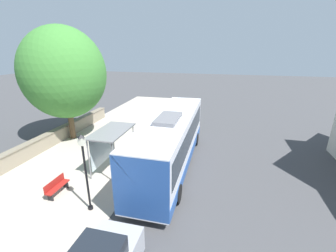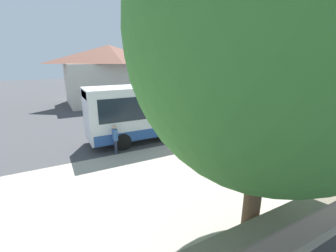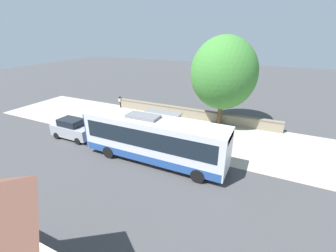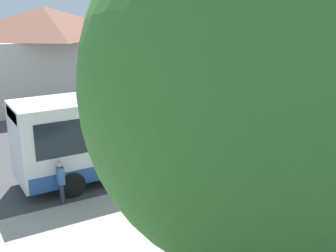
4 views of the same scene
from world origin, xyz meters
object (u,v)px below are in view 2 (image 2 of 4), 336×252
object	(u,v)px
bus	(173,107)
parked_car_behind_bus	(264,109)
street_lamp_near	(260,102)
bench	(281,140)
bus_shelter	(223,112)
pedestrian	(115,137)
shade_tree	(273,33)

from	to	relation	value
bus	parked_car_behind_bus	bearing A→B (deg)	-91.85
bus	parked_car_behind_bus	distance (m)	9.02
bus	street_lamp_near	bearing A→B (deg)	-119.58
bench	bus_shelter	bearing A→B (deg)	64.74
bench	pedestrian	bearing A→B (deg)	67.24
pedestrian	bench	xyz separation A→B (m)	(-3.76, -8.95, -0.51)
pedestrian	street_lamp_near	distance (m)	9.81
bus_shelter	bench	world-z (taller)	bus_shelter
bus	bench	size ratio (longest dim) A/B	7.57
bus_shelter	pedestrian	bearing A→B (deg)	68.74
bus	bench	world-z (taller)	bus
bench	parked_car_behind_bus	bearing A→B (deg)	-42.12
street_lamp_near	bus_shelter	bearing A→B (deg)	102.26
pedestrian	parked_car_behind_bus	world-z (taller)	parked_car_behind_bus
bus_shelter	bench	size ratio (longest dim) A/B	2.26
bus_shelter	parked_car_behind_bus	bearing A→B (deg)	-66.16
bus	pedestrian	size ratio (longest dim) A/B	6.81
street_lamp_near	parked_car_behind_bus	xyz separation A→B (m)	(2.60, -3.87, -1.41)
pedestrian	shade_tree	world-z (taller)	shade_tree
bus_shelter	bench	bearing A→B (deg)	-115.26
street_lamp_near	parked_car_behind_bus	bearing A→B (deg)	-56.11
bus_shelter	street_lamp_near	distance (m)	4.06
pedestrian	parked_car_behind_bus	distance (m)	13.55
pedestrian	parked_car_behind_bus	bearing A→B (deg)	-84.64
pedestrian	shade_tree	xyz separation A→B (m)	(-8.01, -1.66, 4.64)
bus_shelter	street_lamp_near	bearing A→B (deg)	-77.74
pedestrian	bench	size ratio (longest dim) A/B	1.11
bench	parked_car_behind_bus	world-z (taller)	parked_car_behind_bus
parked_car_behind_bus	pedestrian	bearing A→B (deg)	95.36
bus	parked_car_behind_bus	xyz separation A→B (m)	(-0.29, -8.97, -0.99)
street_lamp_near	parked_car_behind_bus	distance (m)	4.87
bench	street_lamp_near	distance (m)	3.14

